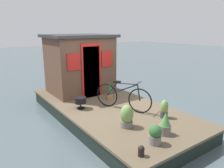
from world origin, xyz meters
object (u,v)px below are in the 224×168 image
(potted_plant_basil, at_px, (155,135))
(houseboat_cabin, at_px, (80,63))
(potted_plant_lavender, at_px, (165,124))
(mooring_bollard, at_px, (141,151))
(charcoal_grill, at_px, (80,101))
(bicycle, at_px, (123,97))
(potted_plant_thyme, at_px, (127,116))
(potted_plant_mint, at_px, (164,109))
(potted_plant_succulent, at_px, (110,90))

(potted_plant_basil, bearing_deg, houseboat_cabin, -6.92)
(potted_plant_lavender, xyz_separation_m, mooring_bollard, (-0.32, 0.99, -0.14))
(houseboat_cabin, bearing_deg, charcoal_grill, 152.53)
(houseboat_cabin, height_order, bicycle, houseboat_cabin)
(potted_plant_thyme, height_order, charcoal_grill, potted_plant_thyme)
(potted_plant_mint, xyz_separation_m, potted_plant_basil, (-0.79, 1.15, -0.03))
(potted_plant_lavender, xyz_separation_m, potted_plant_mint, (0.63, -0.68, -0.01))
(houseboat_cabin, distance_m, mooring_bollard, 4.61)
(houseboat_cabin, distance_m, potted_plant_thyme, 3.43)
(houseboat_cabin, relative_size, mooring_bollard, 11.08)
(potted_plant_succulent, distance_m, potted_plant_thyme, 2.11)
(potted_plant_succulent, height_order, mooring_bollard, potted_plant_succulent)
(potted_plant_thyme, bearing_deg, houseboat_cabin, -8.46)
(potted_plant_basil, bearing_deg, potted_plant_mint, -55.57)
(potted_plant_mint, bearing_deg, potted_plant_basil, 124.43)
(houseboat_cabin, bearing_deg, mooring_bollard, 166.74)
(potted_plant_thyme, bearing_deg, potted_plant_mint, -97.00)
(bicycle, bearing_deg, charcoal_grill, 51.12)
(potted_plant_thyme, bearing_deg, potted_plant_basil, 178.61)
(mooring_bollard, bearing_deg, potted_plant_mint, -60.43)
(potted_plant_succulent, bearing_deg, potted_plant_mint, -172.28)
(bicycle, xyz_separation_m, potted_plant_basil, (-1.88, 0.64, -0.19))
(potted_plant_succulent, bearing_deg, mooring_bollard, 155.24)
(potted_plant_succulent, xyz_separation_m, mooring_bollard, (-3.02, 1.39, -0.20))
(bicycle, xyz_separation_m, mooring_bollard, (-2.04, 1.16, -0.28))
(potted_plant_succulent, distance_m, potted_plant_lavender, 2.74)
(bicycle, height_order, potted_plant_lavender, bicycle)
(bicycle, height_order, charcoal_grill, bicycle)
(bicycle, xyz_separation_m, charcoal_grill, (0.77, 0.95, -0.15))
(potted_plant_basil, height_order, charcoal_grill, potted_plant_basil)
(bicycle, height_order, potted_plant_succulent, bicycle)
(potted_plant_mint, distance_m, potted_plant_thyme, 1.14)
(bicycle, height_order, potted_plant_thyme, bicycle)
(potted_plant_thyme, xyz_separation_m, potted_plant_basil, (-0.93, 0.02, -0.06))
(houseboat_cabin, height_order, potted_plant_basil, houseboat_cabin)
(potted_plant_basil, xyz_separation_m, mooring_bollard, (-0.16, 0.52, -0.10))
(potted_plant_succulent, bearing_deg, bicycle, 166.71)
(potted_plant_mint, height_order, potted_plant_basil, potted_plant_mint)
(potted_plant_lavender, bearing_deg, bicycle, -5.64)
(potted_plant_mint, bearing_deg, mooring_bollard, 119.57)
(charcoal_grill, bearing_deg, potted_plant_basil, -173.28)
(charcoal_grill, bearing_deg, mooring_bollard, 175.72)
(potted_plant_lavender, relative_size, potted_plant_mint, 1.07)
(charcoal_grill, distance_m, mooring_bollard, 2.81)
(potted_plant_succulent, height_order, potted_plant_basil, potted_plant_succulent)
(potted_plant_mint, distance_m, potted_plant_basil, 1.40)
(bicycle, height_order, potted_plant_mint, bicycle)
(potted_plant_thyme, bearing_deg, charcoal_grill, 11.03)
(houseboat_cabin, bearing_deg, potted_plant_mint, -169.44)
(potted_plant_succulent, height_order, potted_plant_mint, potted_plant_succulent)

